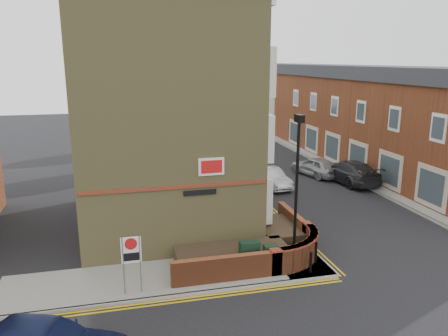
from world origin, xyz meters
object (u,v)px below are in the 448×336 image
Objects in this scene: utility_cabinet_large at (249,255)px; lamppost at (296,191)px; zone_sign at (131,255)px; silver_car_near at (271,178)px.

lamppost is at bearing -3.01° from utility_cabinet_large.
lamppost is 5.25× the size of utility_cabinet_large.
zone_sign is (-4.70, -0.80, 0.92)m from utility_cabinet_large.
lamppost is 2.86× the size of zone_sign.
utility_cabinet_large is (-1.90, 0.10, -2.62)m from lamppost.
lamppost is 1.60× the size of silver_car_near.
silver_car_near is (3.15, 11.55, -2.70)m from lamppost.
silver_car_near is at bearing 74.74° from lamppost.
lamppost reaches higher than silver_car_near.
silver_car_near is (5.05, 11.45, -0.07)m from utility_cabinet_large.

